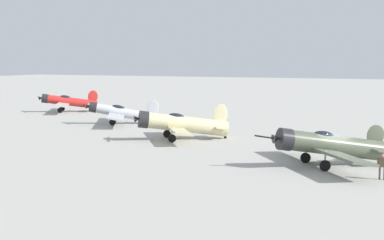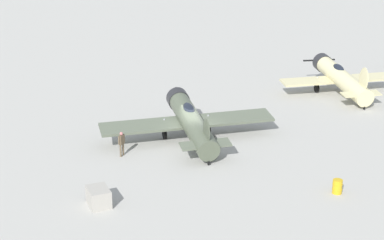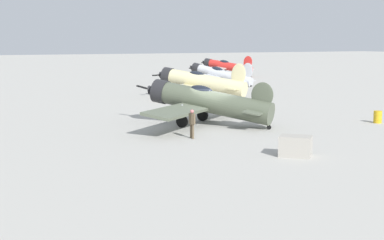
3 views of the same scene
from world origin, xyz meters
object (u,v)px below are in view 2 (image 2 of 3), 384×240
at_px(airplane_mid_apron, 340,77).
at_px(fuel_drum, 337,186).
at_px(airplane_foreground, 190,120).
at_px(ground_crew_mechanic, 122,142).
at_px(equipment_crate, 99,197).

relative_size(airplane_mid_apron, fuel_drum, 11.15).
distance_m(airplane_foreground, ground_crew_mechanic, 5.40).
distance_m(airplane_foreground, equipment_crate, 11.30).
bearing_deg(ground_crew_mechanic, airplane_foreground, 57.67).
height_order(airplane_mid_apron, ground_crew_mechanic, airplane_mid_apron).
distance_m(ground_crew_mechanic, equipment_crate, 7.30).
distance_m(ground_crew_mechanic, fuel_drum, 14.45).
bearing_deg(airplane_foreground, airplane_mid_apron, -64.28).
bearing_deg(ground_crew_mechanic, fuel_drum, 3.41).
distance_m(airplane_foreground, airplane_mid_apron, 18.14).
bearing_deg(airplane_foreground, ground_crew_mechanic, 105.18).
bearing_deg(equipment_crate, airplane_mid_apron, 162.58).
distance_m(airplane_mid_apron, fuel_drum, 21.11).
bearing_deg(airplane_foreground, equipment_crate, 137.36).
height_order(ground_crew_mechanic, equipment_crate, ground_crew_mechanic).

